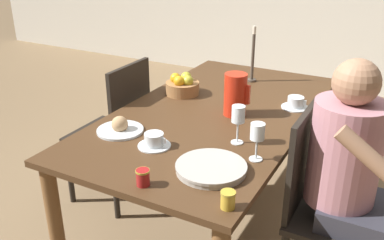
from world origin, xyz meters
name	(u,v)px	position (x,y,z in m)	size (l,w,h in m)	color
ground_plane	(212,224)	(0.00, 0.00, 0.00)	(20.00, 20.00, 0.00)	#7F6647
dining_table	(215,127)	(0.00, 0.00, 0.66)	(0.96, 1.77, 0.75)	#472D19
chair_person_side	(323,206)	(0.67, -0.24, 0.51)	(0.42, 0.42, 0.94)	black
chair_opposite	(116,130)	(-0.67, -0.03, 0.51)	(0.42, 0.42, 0.94)	black
person_seated	(351,170)	(0.75, -0.24, 0.71)	(0.39, 0.41, 1.20)	#33333D
red_pitcher	(235,94)	(0.11, 0.01, 0.87)	(0.15, 0.12, 0.23)	red
wine_glass_water	(238,116)	(0.25, -0.30, 0.89)	(0.06, 0.06, 0.18)	white
wine_glass_juice	(257,134)	(0.39, -0.41, 0.87)	(0.06, 0.06, 0.17)	white
teacup_near_person	(154,141)	(-0.06, -0.51, 0.78)	(0.15, 0.15, 0.06)	silver
teacup_across	(296,103)	(0.37, 0.25, 0.78)	(0.15, 0.15, 0.06)	silver
serving_tray	(211,168)	(0.26, -0.59, 0.77)	(0.29, 0.29, 0.03)	#B7B2A8
bread_plate	(120,127)	(-0.30, -0.45, 0.77)	(0.23, 0.23, 0.08)	silver
jam_jar_amber	(228,199)	(0.42, -0.78, 0.79)	(0.05, 0.05, 0.07)	gold
jam_jar_red	(143,177)	(0.08, -0.80, 0.79)	(0.05, 0.05, 0.07)	#A81E1E
fruit_bowl	(182,86)	(-0.29, 0.15, 0.80)	(0.20, 0.20, 0.12)	#9E6B3D
candlestick_tall	(253,60)	(-0.01, 0.58, 0.89)	(0.06, 0.06, 0.36)	#4C4238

